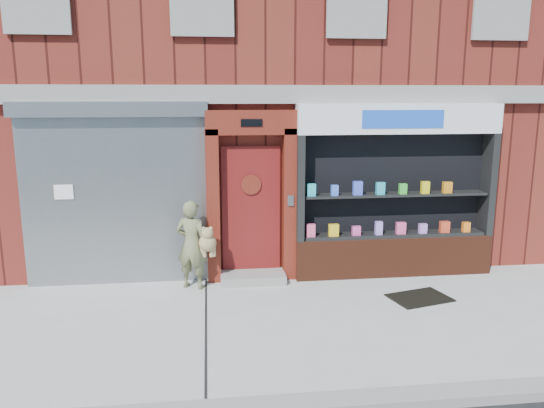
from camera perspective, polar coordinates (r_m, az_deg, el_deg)
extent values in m
plane|color=#9E9E99|center=(7.73, 4.72, -12.38)|extent=(80.00, 80.00, 0.00)
cube|color=gray|center=(5.86, 9.22, -20.30)|extent=(60.00, 0.30, 0.12)
cube|color=maroon|center=(13.02, -0.47, 15.45)|extent=(12.00, 8.00, 8.00)
cube|color=gray|center=(8.95, 2.55, 11.70)|extent=(12.00, 0.16, 0.30)
cube|color=gray|center=(9.15, -16.46, 0.19)|extent=(3.00, 0.10, 2.80)
cube|color=slate|center=(8.92, -17.09, 9.73)|extent=(3.10, 0.30, 0.24)
cube|color=white|center=(9.22, -21.50, 1.21)|extent=(0.30, 0.01, 0.24)
cube|color=#54160E|center=(8.96, -6.37, -0.28)|extent=(0.22, 0.28, 2.60)
cube|color=#54160E|center=(9.06, 1.88, -0.08)|extent=(0.22, 0.28, 2.60)
cube|color=#54160E|center=(8.81, -2.29, 8.77)|extent=(1.50, 0.28, 0.40)
cube|color=black|center=(8.66, -2.21, 8.72)|extent=(0.35, 0.01, 0.12)
cube|color=#601211|center=(9.11, -2.27, -0.65)|extent=(1.00, 0.06, 2.20)
cylinder|color=black|center=(8.99, -2.27, 2.10)|extent=(0.28, 0.02, 0.28)
cylinder|color=#54160E|center=(8.98, -2.27, 2.09)|extent=(0.34, 0.02, 0.34)
cube|color=gray|center=(9.17, -2.07, -7.90)|extent=(1.10, 0.55, 0.15)
cube|color=slate|center=(8.90, 2.03, 0.36)|extent=(0.10, 0.02, 0.18)
cube|color=#542314|center=(9.69, 12.82, -5.38)|extent=(3.50, 0.40, 0.70)
cube|color=black|center=(8.97, 2.96, 1.75)|extent=(0.12, 0.40, 1.80)
cube|color=black|center=(10.11, 22.21, 2.02)|extent=(0.12, 0.40, 1.80)
cube|color=black|center=(9.58, 12.79, 2.11)|extent=(3.30, 0.03, 1.80)
cube|color=black|center=(9.59, 12.92, -3.21)|extent=(3.20, 0.36, 0.06)
cube|color=black|center=(9.43, 13.12, 1.02)|extent=(3.20, 0.36, 0.04)
cube|color=white|center=(9.29, 13.49, 8.92)|extent=(3.50, 0.40, 0.50)
cube|color=#1848B6|center=(9.10, 13.94, 8.85)|extent=(1.40, 0.01, 0.30)
cube|color=#F3517B|center=(9.08, 4.18, -2.86)|extent=(0.15, 0.09, 0.22)
cube|color=yellow|center=(9.17, 6.64, -2.81)|extent=(0.17, 0.09, 0.21)
cube|color=#D74793|center=(9.28, 9.04, -2.86)|extent=(0.14, 0.09, 0.16)
cube|color=#9D7BDE|center=(9.38, 11.40, -2.55)|extent=(0.12, 0.09, 0.23)
cube|color=#E54C85|center=(9.52, 13.69, -2.53)|extent=(0.16, 0.09, 0.21)
cube|color=#B274D1|center=(9.67, 15.90, -2.54)|extent=(0.14, 0.09, 0.17)
cube|color=#C84123|center=(9.83, 18.06, -2.36)|extent=(0.17, 0.09, 0.20)
cube|color=orange|center=(10.00, 20.14, -2.34)|extent=(0.13, 0.09, 0.17)
cube|color=#26B3C1|center=(8.93, 4.25, 1.52)|extent=(0.14, 0.09, 0.21)
cube|color=blue|center=(9.02, 6.74, 1.48)|extent=(0.12, 0.09, 0.18)
cube|color=blue|center=(9.12, 9.19, 1.69)|extent=(0.16, 0.09, 0.23)
cube|color=#25A3BA|center=(9.24, 11.57, 1.66)|extent=(0.14, 0.09, 0.21)
cube|color=green|center=(9.38, 13.89, 1.59)|extent=(0.12, 0.09, 0.18)
cube|color=yellow|center=(9.52, 16.15, 1.72)|extent=(0.13, 0.09, 0.21)
cube|color=orange|center=(9.69, 18.33, 1.70)|extent=(0.15, 0.09, 0.19)
imported|color=#696A45|center=(8.80, -8.62, -4.33)|extent=(0.63, 0.53, 1.48)
sphere|color=#987B4C|center=(8.72, -6.94, -4.17)|extent=(0.29, 0.29, 0.29)
sphere|color=#987B4C|center=(8.63, -6.97, -3.15)|extent=(0.19, 0.19, 0.19)
sphere|color=#987B4C|center=(8.61, -7.36, -2.66)|extent=(0.07, 0.07, 0.07)
sphere|color=#987B4C|center=(8.61, -6.59, -2.64)|extent=(0.07, 0.07, 0.07)
cylinder|color=#987B4C|center=(8.76, -7.55, -5.09)|extent=(0.07, 0.07, 0.17)
cylinder|color=#987B4C|center=(8.76, -6.28, -5.06)|extent=(0.07, 0.07, 0.17)
cylinder|color=#987B4C|center=(8.74, -7.30, -5.12)|extent=(0.07, 0.07, 0.17)
cylinder|color=#987B4C|center=(8.74, -6.53, -5.11)|extent=(0.07, 0.07, 0.17)
cube|color=black|center=(8.78, 15.59, -9.69)|extent=(1.03, 0.84, 0.02)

